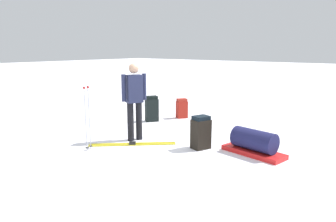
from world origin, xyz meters
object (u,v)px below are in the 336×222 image
object	(u,v)px
backpack_bright	(152,109)
gear_sled	(254,143)
skier_standing	(134,98)
ski_pair_near	(133,144)
backpack_large_dark	(182,109)
ski_poles_planted_near	(87,115)
backpack_small_spare	(201,133)

from	to	relation	value
backpack_bright	gear_sled	distance (m)	3.53
skier_standing	ski_pair_near	xyz separation A→B (m)	(-0.29, -0.21, -0.94)
skier_standing	backpack_bright	size ratio (longest dim) A/B	2.40
backpack_large_dark	ski_poles_planted_near	distance (m)	3.61
backpack_bright	ski_poles_planted_near	xyz separation A→B (m)	(-2.70, -0.72, 0.37)
backpack_bright	gear_sled	world-z (taller)	backpack_bright
backpack_large_dark	backpack_small_spare	bearing A→B (deg)	-135.78
ski_pair_near	backpack_large_dark	world-z (taller)	backpack_large_dark
skier_standing	backpack_large_dark	world-z (taller)	skier_standing
ski_pair_near	gear_sled	bearing A→B (deg)	-65.47
ski_poles_planted_near	gear_sled	xyz separation A→B (m)	(1.83, -2.70, -0.49)
backpack_large_dark	backpack_bright	size ratio (longest dim) A/B	0.80
backpack_bright	backpack_small_spare	bearing A→B (deg)	-116.53
skier_standing	ski_pair_near	distance (m)	1.01
skier_standing	backpack_bright	xyz separation A→B (m)	(1.61, 0.94, -0.61)
backpack_small_spare	ski_poles_planted_near	world-z (taller)	ski_poles_planted_near
ski_pair_near	backpack_large_dark	bearing A→B (deg)	15.19
ski_pair_near	gear_sled	distance (m)	2.50
skier_standing	backpack_small_spare	bearing A→B (deg)	-74.73
backpack_bright	backpack_small_spare	xyz separation A→B (m)	(-1.21, -2.42, -0.01)
backpack_bright	backpack_small_spare	distance (m)	2.71
backpack_small_spare	gear_sled	xyz separation A→B (m)	(0.34, -1.00, -0.11)
backpack_large_dark	skier_standing	bearing A→B (deg)	-167.68
ski_pair_near	backpack_bright	xyz separation A→B (m)	(1.90, 1.15, 0.34)
ski_pair_near	backpack_small_spare	size ratio (longest dim) A/B	2.11
backpack_small_spare	backpack_bright	bearing A→B (deg)	63.47
ski_pair_near	gear_sled	xyz separation A→B (m)	(1.03, -2.26, 0.21)
gear_sled	backpack_small_spare	bearing A→B (deg)	108.61
ski_pair_near	ski_poles_planted_near	world-z (taller)	ski_poles_planted_near
ski_poles_planted_near	gear_sled	bearing A→B (deg)	-55.85
ski_pair_near	backpack_large_dark	distance (m)	2.88
ski_pair_near	gear_sled	size ratio (longest dim) A/B	1.13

